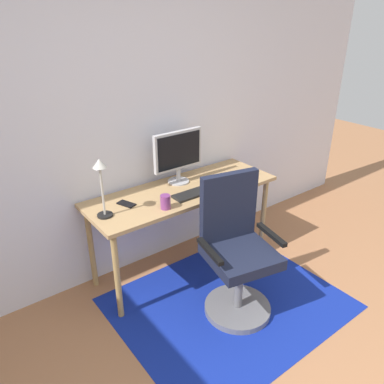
{
  "coord_description": "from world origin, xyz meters",
  "views": [
    {
      "loc": [
        -1.11,
        -0.41,
        2.06
      ],
      "look_at": [
        0.41,
        1.6,
        0.85
      ],
      "focal_mm": 35.55,
      "sensor_mm": 36.0,
      "label": 1
    }
  ],
  "objects": [
    {
      "name": "desk_lamp",
      "position": [
        -0.19,
        1.82,
        1.03
      ],
      "size": [
        0.11,
        0.11,
        0.43
      ],
      "color": "black",
      "rests_on": "desk"
    },
    {
      "name": "area_rug",
      "position": [
        0.49,
        1.24,
        0.0
      ],
      "size": [
        1.65,
        1.36,
        0.01
      ],
      "primitive_type": "cube",
      "color": "navy",
      "rests_on": "ground"
    },
    {
      "name": "coffee_cup",
      "position": [
        0.21,
        1.66,
        0.8
      ],
      "size": [
        0.07,
        0.07,
        0.11
      ],
      "primitive_type": "cylinder",
      "color": "#7B387A",
      "rests_on": "desk"
    },
    {
      "name": "desk",
      "position": [
        0.51,
        1.85,
        0.67
      ],
      "size": [
        1.6,
        0.57,
        0.75
      ],
      "color": "tan",
      "rests_on": "ground"
    },
    {
      "name": "keyboard",
      "position": [
        0.56,
        1.72,
        0.76
      ],
      "size": [
        0.43,
        0.13,
        0.02
      ],
      "primitive_type": "cube",
      "color": "black",
      "rests_on": "desk"
    },
    {
      "name": "computer_mouse",
      "position": [
        0.87,
        1.73,
        0.76
      ],
      "size": [
        0.06,
        0.1,
        0.03
      ],
      "primitive_type": "ellipsoid",
      "color": "black",
      "rests_on": "desk"
    },
    {
      "name": "wall_back",
      "position": [
        0.0,
        2.2,
        1.3
      ],
      "size": [
        6.0,
        0.1,
        2.6
      ],
      "primitive_type": "cube",
      "color": "silver",
      "rests_on": "ground"
    },
    {
      "name": "cell_phone",
      "position": [
        0.01,
        1.89,
        0.75
      ],
      "size": [
        0.11,
        0.15,
        0.01
      ],
      "primitive_type": "cube",
      "rotation": [
        0.0,
        0.0,
        0.36
      ],
      "color": "black",
      "rests_on": "desk"
    },
    {
      "name": "office_chair",
      "position": [
        0.5,
        1.2,
        0.45
      ],
      "size": [
        0.59,
        0.54,
        1.05
      ],
      "rotation": [
        0.0,
        0.0,
        -0.21
      ],
      "color": "slate",
      "rests_on": "ground"
    },
    {
      "name": "monitor",
      "position": [
        0.56,
        1.99,
        1.01
      ],
      "size": [
        0.45,
        0.18,
        0.44
      ],
      "color": "#B2B2B7",
      "rests_on": "desk"
    }
  ]
}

